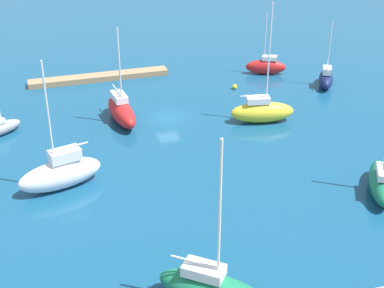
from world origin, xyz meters
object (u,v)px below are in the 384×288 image
at_px(sailboat_green_near_pier, 212,288).
at_px(sailboat_white_center_basin, 61,173).
at_px(pier_dock, 99,77).
at_px(sailboat_green_west_end, 381,182).
at_px(sailboat_navy_by_breakwater, 326,78).
at_px(sailboat_gray_off_beacon, 0,128).
at_px(sailboat_red_far_north, 121,111).
at_px(sailboat_yellow_along_channel, 262,111).
at_px(mooring_buoy_yellow, 235,87).
at_px(sailboat_red_far_south, 266,66).

relative_size(sailboat_green_near_pier, sailboat_white_center_basin, 1.03).
xyz_separation_m(pier_dock, sailboat_green_west_end, (-20.32, 36.17, 0.87)).
xyz_separation_m(sailboat_green_near_pier, sailboat_green_west_end, (-19.32, -8.82, -0.07)).
xyz_separation_m(sailboat_navy_by_breakwater, sailboat_gray_off_beacon, (41.47, 2.33, -0.33)).
distance_m(sailboat_green_near_pier, sailboat_green_west_end, 21.24).
xyz_separation_m(sailboat_gray_off_beacon, sailboat_red_far_north, (-13.45, 0.65, 0.59)).
bearing_deg(sailboat_white_center_basin, sailboat_gray_off_beacon, -81.59).
bearing_deg(sailboat_yellow_along_channel, sailboat_green_west_end, -65.08).
xyz_separation_m(sailboat_green_west_end, mooring_buoy_yellow, (3.74, -27.63, -0.92)).
bearing_deg(sailboat_green_west_end, pier_dock, 57.86).
xyz_separation_m(pier_dock, sailboat_red_far_north, (-0.49, 14.15, 1.02)).
height_order(sailboat_gray_off_beacon, sailboat_green_west_end, sailboat_green_west_end).
bearing_deg(sailboat_yellow_along_channel, pier_dock, 141.08).
relative_size(sailboat_white_center_basin, mooring_buoy_yellow, 19.47).
relative_size(pier_dock, sailboat_navy_by_breakwater, 2.17).
relative_size(sailboat_red_far_north, sailboat_green_west_end, 1.02).
relative_size(sailboat_navy_by_breakwater, sailboat_green_west_end, 0.79).
bearing_deg(sailboat_red_far_north, sailboat_green_near_pier, -4.94).
xyz_separation_m(sailboat_navy_by_breakwater, mooring_buoy_yellow, (11.93, -2.63, -0.81)).
bearing_deg(sailboat_green_near_pier, sailboat_gray_off_beacon, 152.71).
bearing_deg(sailboat_gray_off_beacon, sailboat_red_far_south, -18.22).
relative_size(sailboat_navy_by_breakwater, sailboat_red_far_north, 0.78).
bearing_deg(sailboat_gray_off_beacon, sailboat_red_far_north, -35.01).
xyz_separation_m(sailboat_navy_by_breakwater, sailboat_green_west_end, (8.19, 24.99, 0.10)).
bearing_deg(sailboat_green_west_end, sailboat_green_near_pier, 143.07).
xyz_separation_m(sailboat_red_far_south, sailboat_yellow_along_channel, (6.76, 14.30, 0.23)).
xyz_separation_m(sailboat_green_near_pier, sailboat_navy_by_breakwater, (-27.51, -33.82, -0.17)).
bearing_deg(sailboat_red_far_south, sailboat_red_far_north, 44.65).
relative_size(sailboat_red_far_north, mooring_buoy_yellow, 17.47).
relative_size(pier_dock, sailboat_yellow_along_channel, 1.37).
relative_size(pier_dock, mooring_buoy_yellow, 29.45).
xyz_separation_m(sailboat_yellow_along_channel, sailboat_red_far_north, (15.49, -4.73, 0.02)).
bearing_deg(sailboat_yellow_along_channel, sailboat_white_center_basin, -150.94).
height_order(sailboat_white_center_basin, sailboat_navy_by_breakwater, sailboat_white_center_basin).
relative_size(sailboat_white_center_basin, sailboat_navy_by_breakwater, 1.43).
distance_m(sailboat_red_far_south, sailboat_green_near_pier, 45.90).
height_order(sailboat_gray_off_beacon, sailboat_red_far_north, sailboat_red_far_north).
relative_size(sailboat_white_center_basin, sailboat_yellow_along_channel, 0.90).
relative_size(pier_dock, sailboat_white_center_basin, 1.51).
bearing_deg(sailboat_green_west_end, sailboat_gray_off_beacon, 84.27).
relative_size(pier_dock, sailboat_gray_off_beacon, 2.62).
xyz_separation_m(sailboat_red_far_south, sailboat_green_near_pier, (21.74, 40.42, 0.18)).
distance_m(sailboat_white_center_basin, sailboat_yellow_along_channel, 24.72).
relative_size(sailboat_yellow_along_channel, sailboat_green_west_end, 1.26).
bearing_deg(mooring_buoy_yellow, sailboat_white_center_basin, 36.87).
distance_m(sailboat_navy_by_breakwater, sailboat_gray_off_beacon, 41.54).
distance_m(sailboat_gray_off_beacon, sailboat_red_far_north, 13.48).
bearing_deg(mooring_buoy_yellow, sailboat_gray_off_beacon, 9.52).
distance_m(sailboat_red_far_south, sailboat_yellow_along_channel, 15.82).
height_order(pier_dock, sailboat_navy_by_breakwater, sailboat_navy_by_breakwater).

